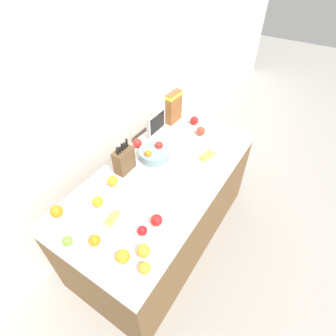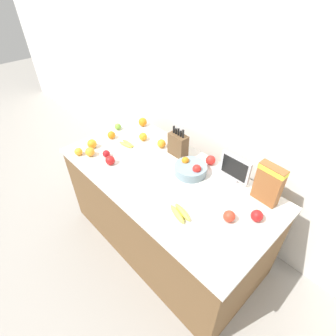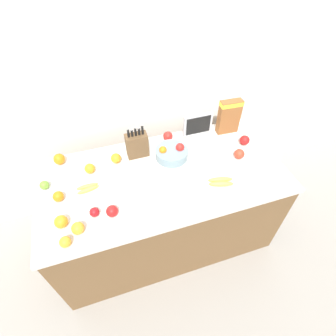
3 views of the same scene
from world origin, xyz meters
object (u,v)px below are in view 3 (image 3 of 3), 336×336
at_px(orange_front_left, 78,228).
at_px(orange_by_cereal, 61,222).
at_px(apple_leftmost, 94,212).
at_px(orange_mid_left, 59,159).
at_px(apple_near_bananas, 168,136).
at_px(banana_bunch_left, 88,188).
at_px(banana_bunch_right, 221,182).
at_px(knife_block, 137,145).
at_px(cereal_box, 229,115).
at_px(fruit_bowl, 172,153).
at_px(apple_middle, 239,154).
at_px(apple_rightmost, 245,140).
at_px(orange_back_center, 116,158).
at_px(apple_rear, 44,185).
at_px(orange_front_right, 65,242).
at_px(small_monitor, 198,125).
at_px(orange_front_center, 90,168).
at_px(orange_near_bowl, 58,196).
at_px(apple_front, 112,211).

relative_size(orange_front_left, orange_by_cereal, 0.95).
relative_size(apple_leftmost, orange_mid_left, 0.75).
bearing_deg(apple_near_bananas, banana_bunch_left, -154.46).
xyz_separation_m(banana_bunch_right, orange_by_cereal, (-1.12, -0.01, 0.02)).
relative_size(banana_bunch_left, banana_bunch_right, 0.81).
relative_size(knife_block, orange_front_left, 3.76).
distance_m(cereal_box, apple_near_bananas, 0.55).
bearing_deg(orange_front_left, fruit_bowl, 31.08).
height_order(apple_middle, apple_rightmost, apple_rightmost).
height_order(banana_bunch_left, orange_by_cereal, orange_by_cereal).
bearing_deg(apple_leftmost, apple_near_bananas, 39.74).
bearing_deg(knife_block, orange_mid_left, 171.13).
bearing_deg(fruit_bowl, orange_back_center, 169.71).
bearing_deg(apple_near_bananas, orange_front_left, -140.20).
bearing_deg(apple_middle, apple_rear, 174.20).
xyz_separation_m(cereal_box, orange_front_right, (-1.43, -0.70, -0.13)).
height_order(banana_bunch_left, orange_mid_left, orange_mid_left).
bearing_deg(banana_bunch_left, small_monitor, 17.72).
distance_m(fruit_bowl, orange_front_center, 0.65).
relative_size(apple_leftmost, orange_front_center, 0.84).
height_order(orange_mid_left, orange_front_right, orange_mid_left).
xyz_separation_m(apple_middle, orange_mid_left, (-1.37, 0.38, 0.00)).
distance_m(apple_rightmost, orange_near_bowl, 1.52).
height_order(apple_front, orange_front_center, apple_front).
bearing_deg(apple_leftmost, orange_back_center, 63.49).
relative_size(cereal_box, orange_back_center, 3.85).
relative_size(cereal_box, fruit_bowl, 1.18).
bearing_deg(orange_front_center, fruit_bowl, -2.84).
bearing_deg(orange_front_center, apple_rear, -169.71).
relative_size(apple_front, orange_mid_left, 0.92).
bearing_deg(apple_rear, apple_rightmost, -0.50).
bearing_deg(banana_bunch_right, knife_block, 135.83).
bearing_deg(small_monitor, orange_by_cereal, -154.15).
distance_m(cereal_box, orange_near_bowl, 1.50).
bearing_deg(apple_front, orange_back_center, 76.86).
xyz_separation_m(apple_rightmost, apple_near_bananas, (-0.60, 0.25, 0.00)).
distance_m(banana_bunch_right, apple_near_bananas, 0.63).
bearing_deg(apple_leftmost, orange_front_center, 87.65).
bearing_deg(orange_front_right, orange_front_center, 69.69).
distance_m(orange_back_center, orange_front_right, 0.74).
distance_m(knife_block, cereal_box, 0.83).
distance_m(knife_block, banana_bunch_right, 0.71).
relative_size(small_monitor, apple_front, 3.18).
height_order(apple_middle, orange_near_bowl, apple_middle).
xyz_separation_m(banana_bunch_right, orange_front_center, (-0.90, 0.41, 0.02)).
height_order(apple_near_bananas, orange_front_center, apple_near_bananas).
xyz_separation_m(fruit_bowl, apple_front, (-0.55, -0.41, -0.00)).
relative_size(knife_block, orange_mid_left, 3.51).
relative_size(apple_front, apple_rightmost, 0.97).
distance_m(orange_front_center, orange_by_cereal, 0.48).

